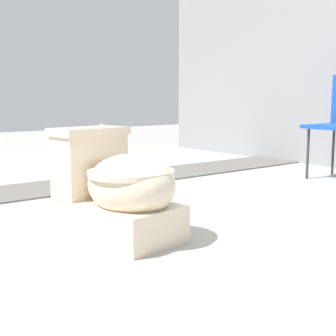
% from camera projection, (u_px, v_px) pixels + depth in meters
% --- Properties ---
extents(ground_plane, '(14.00, 14.00, 0.00)m').
position_uv_depth(ground_plane, '(129.00, 241.00, 2.14)').
color(ground_plane, '#A8A59E').
extents(gravel_strip, '(0.56, 8.00, 0.01)m').
position_uv_depth(gravel_strip, '(84.00, 184.00, 3.52)').
color(gravel_strip, '#605B56').
rests_on(gravel_strip, ground).
extents(toilet, '(0.67, 0.45, 0.52)m').
position_uv_depth(toilet, '(118.00, 191.00, 2.17)').
color(toilet, beige).
rests_on(toilet, ground).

